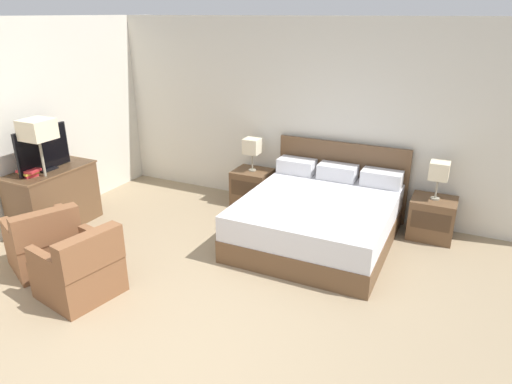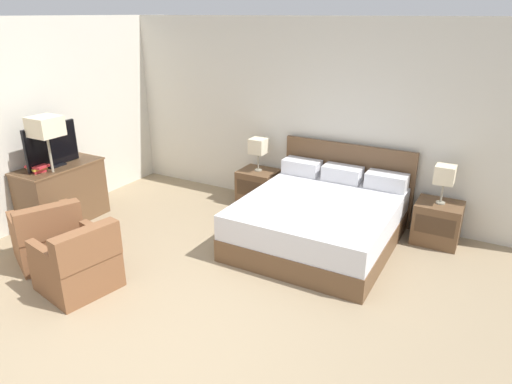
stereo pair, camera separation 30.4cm
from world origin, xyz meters
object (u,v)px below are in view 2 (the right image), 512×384
Objects in this scene: dresser at (62,193)px; armchair_by_window at (48,238)px; book_red_cover at (38,170)px; armchair_companion at (79,265)px; table_lamp_left at (258,147)px; book_blue_cover at (37,168)px; nightstand_right at (437,223)px; tv at (52,146)px; floor_lamp at (47,136)px; table_lamp_right at (445,175)px; nightstand_left at (258,187)px; bed at (321,219)px; book_small_top at (37,166)px.

armchair_by_window is (0.74, -0.82, -0.14)m from dresser.
book_red_cover reaches higher than armchair_companion.
table_lamp_left is 2.58× the size of book_blue_cover.
nightstand_right is 0.71× the size of tv.
armchair_companion is at bearing -17.32° from armchair_by_window.
dresser is at bearing 93.72° from tv.
tv is (-2.02, -1.89, 0.19)m from table_lamp_left.
table_lamp_right is at bearing 25.25° from floor_lamp.
armchair_by_window is (0.73, -0.52, -0.55)m from book_red_cover.
nightstand_left is 2.90× the size of book_red_cover.
floor_lamp is at bearing -156.34° from bed.
tv reaches higher than dresser.
dresser is 0.73× the size of floor_lamp.
book_blue_cover is at bearing -156.07° from floor_lamp.
bed is at bearing -28.89° from nightstand_left.
armchair_by_window is 0.82m from armchair_companion.
floor_lamp reaches higher than book_red_cover.
bed is 1.81× the size of dresser.
armchair_by_window is (0.73, -0.52, -0.61)m from book_small_top.
book_blue_cover reaches higher than armchair_by_window.
table_lamp_right is at bearing 0.00° from table_lamp_left.
table_lamp_right is 4.87m from floor_lamp.
armchair_companion is at bearing -32.38° from floor_lamp.
tv reaches higher than bed.
nightstand_left is 2.89m from tv.
nightstand_right is 2.22× the size of book_small_top.
armchair_companion is (-0.50, -2.92, 0.02)m from nightstand_left.
armchair_by_window is at bearing -142.52° from bed.
dresser reaches higher than armchair_by_window.
book_blue_cover is 0.21× the size of armchair_by_window.
tv reaches higher than armchair_by_window.
book_blue_cover is (-0.00, 0.00, 0.03)m from book_red_cover.
tv is 0.95× the size of armchair_companion.
armchair_by_window is (0.74, -0.52, -0.58)m from book_blue_cover.
book_small_top is (-2.02, -2.15, -0.00)m from table_lamp_left.
book_red_cover is at bearing 0.00° from book_blue_cover.
table_lamp_left is at bearing 80.25° from armchair_companion.
nightstand_right is at bearing 0.00° from nightstand_left.
book_red_cover is (-2.02, -2.15, 0.57)m from nightstand_left.
table_lamp_left is 2.78m from tv.
bed is 4.16× the size of table_lamp_left.
book_small_top reaches higher than book_red_cover.
book_blue_cover is (-0.00, -0.30, 0.44)m from dresser.
book_red_cover reaches higher than nightstand_right.
bed reaches higher than book_small_top.
armchair_companion is at bearing -136.29° from table_lamp_right.
nightstand_right is 4.68m from armchair_by_window.
nightstand_right is 2.90× the size of book_red_cover.
floor_lamp is (-0.55, 0.60, 1.01)m from armchair_by_window.
floor_lamp is at bearing -154.75° from table_lamp_right.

